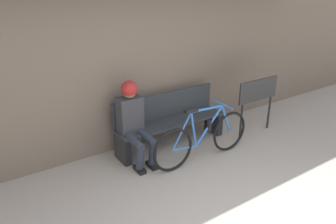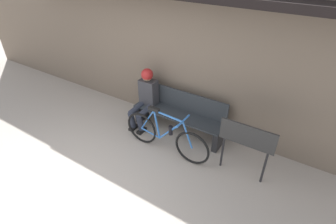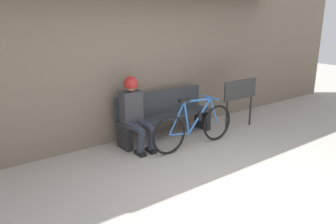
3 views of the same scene
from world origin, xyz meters
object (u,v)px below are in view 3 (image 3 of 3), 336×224
object	(u,v)px
park_bench_near	(165,116)
bicycle	(195,126)
person_seated	(134,109)
signboard	(240,93)

from	to	relation	value
park_bench_near	bicycle	size ratio (longest dim) A/B	1.09
park_bench_near	bicycle	distance (m)	0.68
park_bench_near	person_seated	distance (m)	0.76
park_bench_near	person_seated	size ratio (longest dim) A/B	1.54
signboard	bicycle	bearing A→B (deg)	-171.24
park_bench_near	bicycle	world-z (taller)	bicycle
park_bench_near	signboard	bearing A→B (deg)	-18.17
person_seated	signboard	world-z (taller)	person_seated
person_seated	bicycle	bearing A→B (deg)	-34.06
park_bench_near	person_seated	bearing A→B (deg)	-170.36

